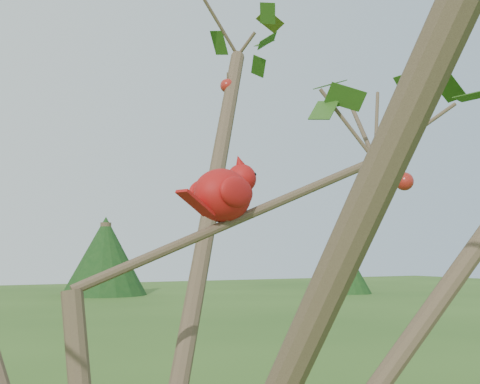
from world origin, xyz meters
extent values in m
sphere|color=maroon|center=(0.65, 0.08, 2.17)|extent=(0.04, 0.04, 0.04)
sphere|color=maroon|center=(0.49, 0.59, 2.49)|extent=(0.04, 0.04, 0.04)
sphere|color=maroon|center=(0.57, 0.10, 2.12)|extent=(0.04, 0.04, 0.04)
ellipsoid|color=red|center=(0.21, 0.08, 2.12)|extent=(0.15, 0.13, 0.10)
sphere|color=red|center=(0.26, 0.10, 2.15)|extent=(0.07, 0.07, 0.06)
cone|color=red|center=(0.26, 0.10, 2.18)|extent=(0.05, 0.04, 0.04)
cone|color=#D85914|center=(0.29, 0.11, 2.15)|extent=(0.03, 0.03, 0.02)
ellipsoid|color=black|center=(0.28, 0.11, 2.15)|extent=(0.03, 0.03, 0.03)
cube|color=red|center=(0.15, 0.05, 2.10)|extent=(0.08, 0.05, 0.04)
ellipsoid|color=red|center=(0.19, 0.11, 2.12)|extent=(0.09, 0.06, 0.06)
ellipsoid|color=red|center=(0.22, 0.04, 2.12)|extent=(0.09, 0.06, 0.06)
cylinder|color=#3D2D21|center=(7.93, 28.08, 1.76)|extent=(0.53, 0.53, 3.51)
cone|color=#143512|center=(7.93, 28.08, 1.90)|extent=(4.10, 4.10, 3.81)
cylinder|color=#3D2D21|center=(19.14, 23.43, 0.98)|extent=(0.29, 0.29, 1.95)
cone|color=#143512|center=(19.14, 23.43, 1.06)|extent=(2.28, 2.28, 2.11)
camera|label=1|loc=(-0.28, -0.90, 2.01)|focal=45.00mm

